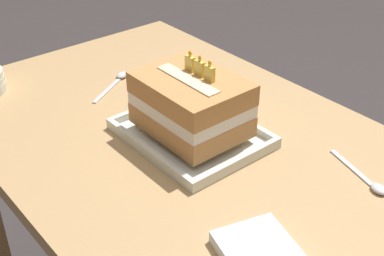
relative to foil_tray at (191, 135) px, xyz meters
name	(u,v)px	position (x,y,z in m)	size (l,w,h in m)	color
dining_table	(193,182)	(0.02, -0.01, -0.11)	(1.22, 0.74, 0.73)	tan
foil_tray	(191,135)	(0.00, 0.00, 0.00)	(0.29, 0.24, 0.02)	silver
birthday_cake	(191,104)	(0.00, 0.00, 0.08)	(0.22, 0.17, 0.16)	#C0844C
serving_spoon_near_tray	(118,79)	(-0.32, 0.02, 0.00)	(0.10, 0.15, 0.01)	silver
serving_spoon_by_bowls	(371,183)	(0.34, 0.16, 0.00)	(0.16, 0.06, 0.01)	silver
napkin_pile	(258,250)	(0.33, -0.14, 0.00)	(0.15, 0.14, 0.02)	white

